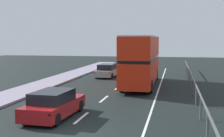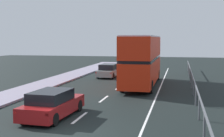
% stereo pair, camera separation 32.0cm
% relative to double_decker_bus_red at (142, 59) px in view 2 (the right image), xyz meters
% --- Properties ---
extents(ground_plane, '(75.69, 120.00, 0.10)m').
position_rel_double_decker_bus_red_xyz_m(ground_plane, '(-1.83, -14.91, -2.40)').
color(ground_plane, black).
extents(lane_paint_markings, '(3.61, 46.00, 0.01)m').
position_rel_double_decker_bus_red_xyz_m(lane_paint_markings, '(0.29, -6.25, -2.35)').
color(lane_paint_markings, silver).
rests_on(lane_paint_markings, ground).
extents(bridge_side_railing, '(0.10, 42.00, 1.23)m').
position_rel_double_decker_bus_red_xyz_m(bridge_side_railing, '(4.25, -5.91, -1.37)').
color(bridge_side_railing, '#53555B').
rests_on(bridge_side_railing, ground).
extents(double_decker_bus_red, '(2.54, 10.90, 4.40)m').
position_rel_double_decker_bus_red_xyz_m(double_decker_bus_red, '(0.00, 0.00, 0.00)').
color(double_decker_bus_red, red).
rests_on(double_decker_bus_red, ground).
extents(hatchback_car_near, '(2.07, 4.65, 1.44)m').
position_rel_double_decker_bus_red_xyz_m(hatchback_car_near, '(-3.28, -12.20, -1.66)').
color(hatchback_car_near, maroon).
rests_on(hatchback_car_near, ground).
extents(sedan_car_ahead, '(1.97, 4.41, 1.43)m').
position_rel_double_decker_bus_red_xyz_m(sedan_car_ahead, '(-4.28, 5.37, -1.67)').
color(sedan_car_ahead, gray).
rests_on(sedan_car_ahead, ground).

